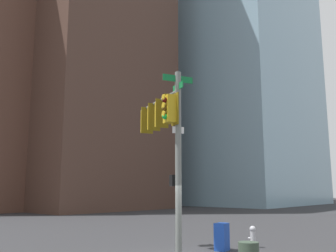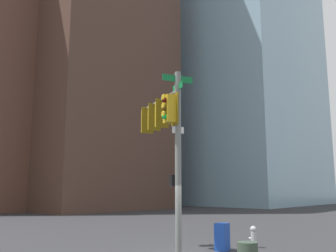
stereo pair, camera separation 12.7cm
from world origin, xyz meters
TOP-DOWN VIEW (x-y plane):
  - signal_pole_assembly at (0.98, -0.16)m, footprint 3.92×2.24m
  - fire_hydrant at (-0.62, -3.90)m, footprint 0.34×0.26m
  - newspaper_box at (-0.09, -2.40)m, footprint 0.53×0.63m
  - building_brick_nearside at (33.76, -17.78)m, footprint 22.99×17.17m
  - building_glass_tower at (29.23, -43.93)m, footprint 32.13×23.97m

SIDE VIEW (x-z plane):
  - fire_hydrant at x=-0.62m, z-range 0.04..0.91m
  - newspaper_box at x=-0.09m, z-range 0.00..1.05m
  - signal_pole_assembly at x=0.98m, z-range 1.47..8.08m
  - building_brick_nearside at x=33.76m, z-range 0.00..47.56m
  - building_glass_tower at x=29.23m, z-range 0.00..73.13m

